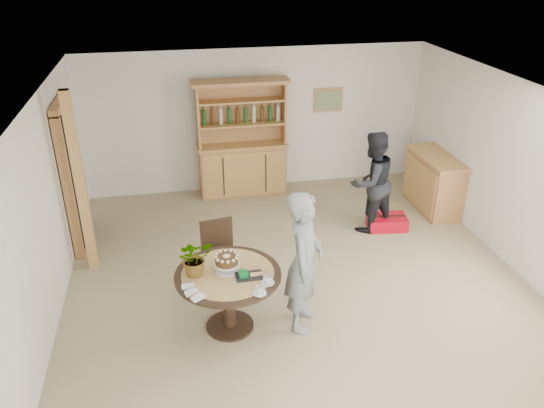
{
  "coord_description": "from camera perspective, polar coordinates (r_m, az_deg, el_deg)",
  "views": [
    {
      "loc": [
        -1.48,
        -5.39,
        4.08
      ],
      "look_at": [
        -0.29,
        0.58,
        1.05
      ],
      "focal_mm": 35.0,
      "sensor_mm": 36.0,
      "label": 1
    }
  ],
  "objects": [
    {
      "name": "pine_post",
      "position": [
        7.28,
        -19.93,
        1.89
      ],
      "size": [
        0.12,
        0.12,
        2.5
      ],
      "primitive_type": "cube",
      "color": "tan",
      "rests_on": "ground"
    },
    {
      "name": "birthday_cake",
      "position": [
        5.96,
        -4.88,
        -6.12
      ],
      "size": [
        0.3,
        0.3,
        0.2
      ],
      "color": "white",
      "rests_on": "dining_table"
    },
    {
      "name": "adult_person",
      "position": [
        8.19,
        10.66,
        2.32
      ],
      "size": [
        0.94,
        0.85,
        1.6
      ],
      "primitive_type": "imported",
      "rotation": [
        0.0,
        0.0,
        3.52
      ],
      "color": "black",
      "rests_on": "ground"
    },
    {
      "name": "coffee_cup_a",
      "position": [
        5.78,
        -0.48,
        -8.16
      ],
      "size": [
        0.15,
        0.15,
        0.09
      ],
      "color": "silver",
      "rests_on": "dining_table"
    },
    {
      "name": "coffee_cup_b",
      "position": [
        5.63,
        -1.36,
        -9.29
      ],
      "size": [
        0.15,
        0.15,
        0.08
      ],
      "color": "silver",
      "rests_on": "dining_table"
    },
    {
      "name": "room_shell",
      "position": [
        6.07,
        3.83,
        3.71
      ],
      "size": [
        6.04,
        7.04,
        2.52
      ],
      "color": "white",
      "rests_on": "ground"
    },
    {
      "name": "red_suitcase",
      "position": [
        8.57,
        12.25,
        -1.9
      ],
      "size": [
        0.65,
        0.49,
        0.21
      ],
      "rotation": [
        0.0,
        0.0,
        -0.15
      ],
      "color": "red",
      "rests_on": "ground"
    },
    {
      "name": "teen_boy",
      "position": [
        5.98,
        3.46,
        -6.24
      ],
      "size": [
        0.63,
        0.74,
        1.71
      ],
      "primitive_type": "imported",
      "rotation": [
        0.0,
        0.0,
        1.14
      ],
      "color": "slate",
      "rests_on": "ground"
    },
    {
      "name": "gift_tray",
      "position": [
        5.89,
        -2.55,
        -7.61
      ],
      "size": [
        0.3,
        0.2,
        0.08
      ],
      "color": "black",
      "rests_on": "dining_table"
    },
    {
      "name": "dining_table",
      "position": [
        6.07,
        -4.72,
        -8.59
      ],
      "size": [
        1.2,
        1.2,
        0.76
      ],
      "color": "black",
      "rests_on": "ground"
    },
    {
      "name": "dining_chair",
      "position": [
        6.8,
        -5.66,
        -5.13
      ],
      "size": [
        0.48,
        0.48,
        0.95
      ],
      "rotation": [
        0.0,
        0.0,
        0.16
      ],
      "color": "black",
      "rests_on": "ground"
    },
    {
      "name": "sideboard",
      "position": [
        9.25,
        16.99,
        2.27
      ],
      "size": [
        0.54,
        1.26,
        0.94
      ],
      "color": "tan",
      "rests_on": "ground"
    },
    {
      "name": "ground",
      "position": [
        6.92,
        3.38,
        -9.72
      ],
      "size": [
        7.0,
        7.0,
        0.0
      ],
      "primitive_type": "plane",
      "color": "tan",
      "rests_on": "ground"
    },
    {
      "name": "flower_vase",
      "position": [
        5.89,
        -8.31,
        -5.72
      ],
      "size": [
        0.47,
        0.44,
        0.42
      ],
      "primitive_type": "imported",
      "rotation": [
        0.0,
        0.0,
        0.35
      ],
      "color": "#3F7233",
      "rests_on": "dining_table"
    },
    {
      "name": "napkins",
      "position": [
        5.7,
        -8.54,
        -9.35
      ],
      "size": [
        0.24,
        0.33,
        0.03
      ],
      "color": "white",
      "rests_on": "dining_table"
    },
    {
      "name": "doorway",
      "position": [
        8.1,
        -20.75,
        3.11
      ],
      "size": [
        0.13,
        1.1,
        2.18
      ],
      "color": "black",
      "rests_on": "ground"
    },
    {
      "name": "hutch",
      "position": [
        9.35,
        -3.22,
        5.14
      ],
      "size": [
        1.62,
        0.54,
        2.04
      ],
      "color": "tan",
      "rests_on": "ground"
    }
  ]
}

